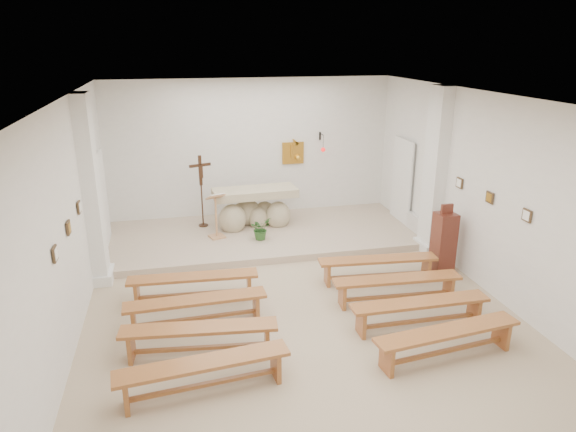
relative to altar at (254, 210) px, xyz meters
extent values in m
cube|color=tan|center=(0.12, -3.97, -0.53)|extent=(7.00, 10.00, 0.00)
cube|color=white|center=(-3.37, -3.97, 1.22)|extent=(0.02, 10.00, 3.50)
cube|color=white|center=(3.61, -3.97, 1.22)|extent=(0.02, 10.00, 3.50)
cube|color=white|center=(0.12, 1.02, 1.22)|extent=(7.00, 0.02, 3.50)
cube|color=silver|center=(0.12, -3.97, 2.96)|extent=(7.00, 10.00, 0.02)
cube|color=tan|center=(0.12, -0.47, -0.46)|extent=(6.98, 3.00, 0.15)
cube|color=white|center=(-3.25, -1.97, 1.22)|extent=(0.26, 0.55, 3.50)
cube|color=white|center=(3.49, -1.97, 1.22)|extent=(0.26, 0.55, 3.50)
cube|color=gold|center=(1.17, 0.99, 1.12)|extent=(0.55, 0.04, 0.55)
cube|color=black|center=(1.87, 1.00, 1.52)|extent=(0.04, 0.02, 0.20)
cylinder|color=black|center=(1.87, 0.85, 1.59)|extent=(0.02, 0.30, 0.02)
cylinder|color=black|center=(1.87, 0.70, 1.42)|extent=(0.01, 0.01, 0.34)
sphere|color=red|center=(1.87, 0.70, 1.23)|extent=(0.11, 0.11, 0.11)
cube|color=#46331F|center=(-3.35, -4.77, 1.19)|extent=(0.03, 0.20, 0.20)
cube|color=#46331F|center=(-3.35, -3.77, 1.19)|extent=(0.03, 0.20, 0.20)
cube|color=#46331F|center=(-3.35, -2.77, 1.19)|extent=(0.03, 0.20, 0.20)
cube|color=#46331F|center=(3.59, -4.77, 1.19)|extent=(0.03, 0.20, 0.20)
cube|color=#46331F|center=(3.59, -3.77, 1.19)|extent=(0.03, 0.20, 0.20)
cube|color=#46331F|center=(3.59, -2.77, 1.19)|extent=(0.03, 0.20, 0.20)
cube|color=silver|center=(-3.31, -1.27, -0.26)|extent=(0.10, 0.85, 0.52)
cube|color=silver|center=(3.55, -1.27, -0.26)|extent=(0.10, 0.85, 0.52)
ellipsoid|color=#BDAF90|center=(-0.54, -0.19, -0.12)|extent=(0.63, 0.53, 0.71)
ellipsoid|color=#BDAF90|center=(0.55, -0.10, -0.13)|extent=(0.59, 0.50, 0.67)
ellipsoid|color=#BDAF90|center=(-0.14, 0.18, -0.10)|extent=(0.67, 0.57, 0.63)
ellipsoid|color=#BDAF90|center=(0.28, 0.17, -0.15)|extent=(0.55, 0.46, 0.59)
ellipsoid|color=#BDAF90|center=(0.08, -0.05, -0.19)|extent=(0.46, 0.39, 0.55)
cube|color=#BDAF90|center=(0.02, 0.00, 0.43)|extent=(1.98, 0.86, 0.19)
cube|color=tan|center=(-0.94, -0.57, -0.37)|extent=(0.40, 0.40, 0.04)
cylinder|color=tan|center=(-0.94, -0.57, 0.07)|extent=(0.05, 0.05, 0.90)
cube|color=tan|center=(-0.94, -0.58, 0.56)|extent=(0.45, 0.38, 0.15)
cube|color=white|center=(-0.93, -0.62, 0.61)|extent=(0.38, 0.31, 0.12)
cylinder|color=#331D10|center=(-1.19, 0.26, -0.37)|extent=(0.22, 0.22, 0.03)
cylinder|color=#331D10|center=(-1.19, 0.26, 0.13)|extent=(0.03, 0.03, 1.03)
cube|color=#331D10|center=(-1.19, 0.26, 0.97)|extent=(0.08, 0.06, 0.70)
cube|color=#331D10|center=(-1.19, 0.26, 1.09)|extent=(0.50, 0.20, 0.07)
cube|color=#331D10|center=(-1.18, 0.24, 0.94)|extent=(0.10, 0.06, 0.30)
imported|color=#2A5823|center=(-0.01, -0.89, -0.14)|extent=(0.59, 0.58, 0.50)
cube|color=#552418|center=(3.22, -3.04, 0.07)|extent=(0.39, 0.39, 1.21)
cube|color=#552418|center=(3.22, -3.04, 0.77)|extent=(0.24, 0.07, 0.20)
cube|color=#AB5B31|center=(-1.59, -3.15, -0.09)|extent=(2.25, 0.49, 0.05)
cube|color=#AB5B31|center=(-2.55, -3.09, -0.32)|extent=(0.08, 0.33, 0.43)
cube|color=#AB5B31|center=(-0.63, -3.21, -0.32)|extent=(0.08, 0.33, 0.43)
cube|color=#AB5B31|center=(-1.59, -3.15, -0.41)|extent=(1.88, 0.18, 0.05)
cube|color=#AB5B31|center=(1.83, -3.15, -0.09)|extent=(2.26, 0.55, 0.05)
cube|color=#AB5B31|center=(0.87, -3.07, -0.32)|extent=(0.09, 0.33, 0.43)
cube|color=#AB5B31|center=(2.79, -3.24, -0.32)|extent=(0.09, 0.33, 0.43)
cube|color=#AB5B31|center=(1.83, -3.15, -0.41)|extent=(1.88, 0.23, 0.05)
cube|color=#AB5B31|center=(-1.59, -4.01, -0.09)|extent=(2.24, 0.43, 0.05)
cube|color=#AB5B31|center=(-2.55, -4.04, -0.32)|extent=(0.07, 0.33, 0.43)
cube|color=#AB5B31|center=(-0.62, -3.98, -0.32)|extent=(0.07, 0.33, 0.43)
cube|color=#AB5B31|center=(-1.59, -4.01, -0.41)|extent=(1.88, 0.12, 0.05)
cube|color=#AB5B31|center=(1.83, -4.01, -0.09)|extent=(2.25, 0.49, 0.05)
cube|color=#AB5B31|center=(0.87, -3.95, -0.32)|extent=(0.08, 0.33, 0.43)
cube|color=#AB5B31|center=(2.79, -4.07, -0.32)|extent=(0.08, 0.33, 0.43)
cube|color=#AB5B31|center=(1.83, -4.01, -0.41)|extent=(1.88, 0.17, 0.05)
cube|color=#AB5B31|center=(-1.59, -4.87, -0.09)|extent=(2.26, 0.60, 0.05)
cube|color=#AB5B31|center=(-2.55, -4.76, -0.32)|extent=(0.10, 0.33, 0.43)
cube|color=#AB5B31|center=(-0.63, -4.98, -0.32)|extent=(0.10, 0.33, 0.43)
cube|color=#AB5B31|center=(-1.59, -4.87, -0.41)|extent=(1.87, 0.27, 0.05)
cube|color=#AB5B31|center=(1.83, -4.87, -0.09)|extent=(2.24, 0.37, 0.05)
cube|color=#AB5B31|center=(0.87, -4.86, -0.32)|extent=(0.06, 0.33, 0.43)
cube|color=#AB5B31|center=(2.80, -4.87, -0.32)|extent=(0.06, 0.33, 0.43)
cube|color=#AB5B31|center=(1.83, -4.87, -0.41)|extent=(1.88, 0.07, 0.05)
cube|color=#AB5B31|center=(-1.59, -5.73, -0.09)|extent=(2.26, 0.59, 0.05)
cube|color=#AB5B31|center=(-2.55, -5.83, -0.32)|extent=(0.09, 0.33, 0.43)
cube|color=#AB5B31|center=(-0.63, -5.62, -0.32)|extent=(0.09, 0.33, 0.43)
cube|color=#AB5B31|center=(-1.59, -5.73, -0.41)|extent=(1.87, 0.26, 0.05)
cube|color=#AB5B31|center=(1.83, -5.73, -0.09)|extent=(2.26, 0.62, 0.05)
cube|color=#AB5B31|center=(0.87, -5.84, -0.32)|extent=(0.10, 0.33, 0.43)
cube|color=#AB5B31|center=(2.79, -5.61, -0.32)|extent=(0.10, 0.33, 0.43)
cube|color=#AB5B31|center=(1.83, -5.73, -0.41)|extent=(1.87, 0.28, 0.05)
camera|label=1|loc=(-1.77, -11.38, 3.78)|focal=32.00mm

